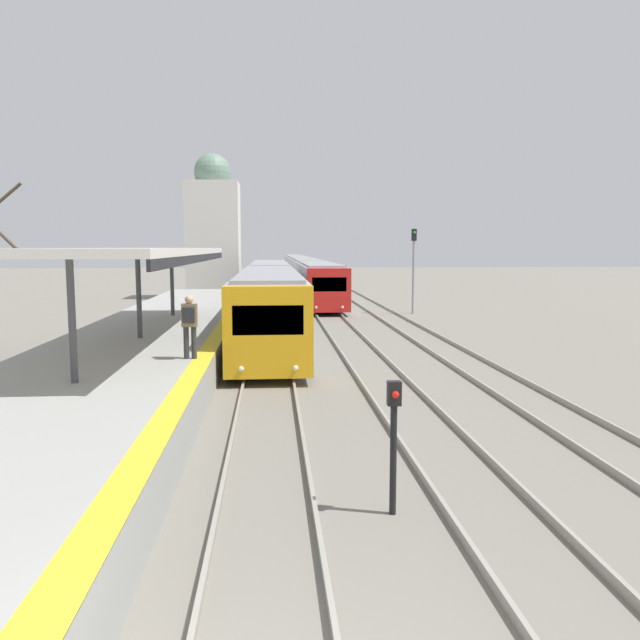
# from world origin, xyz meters

# --- Properties ---
(platform_canopy) EXTENTS (4.00, 16.89, 2.88)m
(platform_canopy) POSITION_xyz_m (-4.10, 16.18, 3.80)
(platform_canopy) COLOR beige
(platform_canopy) RESTS_ON station_platform
(person_on_platform) EXTENTS (0.40, 0.40, 1.66)m
(person_on_platform) POSITION_xyz_m (-2.03, 12.17, 2.03)
(person_on_platform) COLOR #2D2D33
(person_on_platform) RESTS_ON station_platform
(train_near) EXTENTS (2.56, 31.78, 2.99)m
(train_near) POSITION_xyz_m (0.00, 29.02, 1.66)
(train_near) COLOR gold
(train_near) RESTS_ON ground_plane
(train_far) EXTENTS (2.53, 60.68, 2.89)m
(train_far) POSITION_xyz_m (3.37, 61.26, 1.61)
(train_far) COLOR red
(train_far) RESTS_ON ground_plane
(signal_post_near) EXTENTS (0.20, 0.21, 2.01)m
(signal_post_near) POSITION_xyz_m (1.87, 4.63, 1.24)
(signal_post_near) COLOR black
(signal_post_near) RESTS_ON ground_plane
(signal_mast_far) EXTENTS (0.28, 0.29, 5.03)m
(signal_mast_far) POSITION_xyz_m (8.51, 32.36, 3.17)
(signal_mast_far) COLOR gray
(signal_mast_far) RESTS_ON ground_plane
(distant_domed_building) EXTENTS (4.00, 4.00, 11.11)m
(distant_domed_building) POSITION_xyz_m (-4.34, 45.18, 5.17)
(distant_domed_building) COLOR silver
(distant_domed_building) RESTS_ON ground_plane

